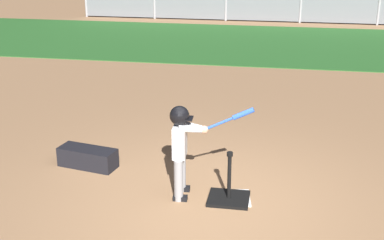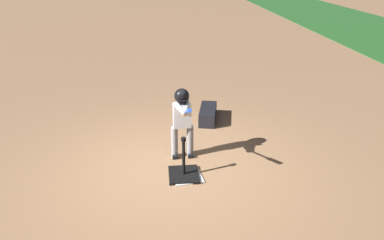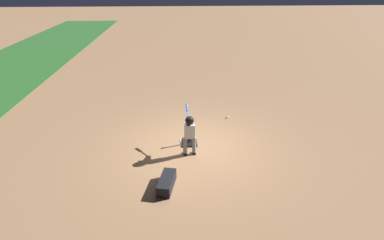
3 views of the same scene
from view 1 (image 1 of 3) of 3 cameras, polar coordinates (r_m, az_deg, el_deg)
name	(u,v)px [view 1 (image 1 of 3)]	position (r m, az deg, el deg)	size (l,w,h in m)	color
ground_plane	(209,204)	(6.76, 1.79, -8.95)	(90.00, 90.00, 0.00)	#99704C
grass_outfield_strip	(256,43)	(16.03, 6.82, 8.15)	(56.00, 5.71, 0.02)	#286026
home_plate	(233,198)	(6.90, 4.36, -8.27)	(0.44, 0.44, 0.02)	white
batting_tee	(229,195)	(6.83, 3.94, -7.98)	(0.52, 0.47, 0.66)	black
batter_child	(182,140)	(6.63, -1.02, -2.13)	(1.03, 0.38, 1.23)	gray
equipment_bag	(88,158)	(7.83, -11.06, -3.95)	(0.84, 0.32, 0.28)	black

